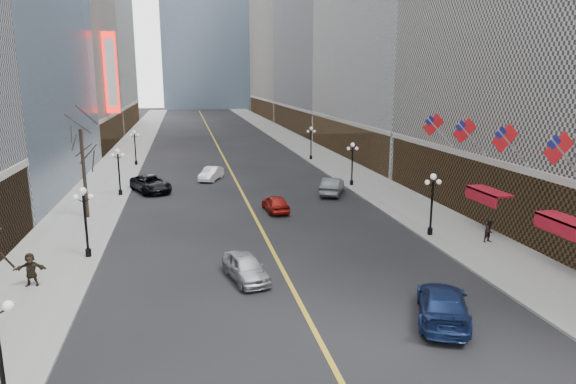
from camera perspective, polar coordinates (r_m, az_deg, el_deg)
name	(u,v)px	position (r m, az deg, el deg)	size (l,w,h in m)	color
sidewalk_east	(319,155)	(76.42, 3.44, 4.12)	(6.00, 230.00, 0.15)	gray
sidewalk_west	(122,161)	(74.39, -17.94, 3.30)	(6.00, 230.00, 0.15)	gray
lane_line	(219,149)	(83.98, -7.65, 4.76)	(0.25, 200.00, 0.02)	gold
bldg_east_c	(349,15)	(115.34, 6.83, 18.93)	(26.60, 40.60, 48.80)	#959597
bldg_east_d	(303,7)	(157.35, 1.73, 19.86)	(26.60, 46.60, 62.80)	#ADA58F
streetlamp_east_1	(432,198)	(38.22, 15.72, -0.62)	(1.26, 0.44, 4.52)	black
streetlamp_east_2	(352,159)	(54.53, 7.16, 3.62)	(1.26, 0.44, 4.52)	black
streetlamp_east_3	(311,140)	(71.66, 2.58, 5.84)	(1.26, 0.44, 4.52)	black
streetlamp_west_1	(85,215)	(34.68, -21.63, -2.38)	(1.26, 0.44, 4.52)	black
streetlamp_west_2	(119,167)	(52.12, -18.30, 2.66)	(1.26, 0.44, 4.52)	black
streetlamp_west_3	(135,144)	(69.84, -16.64, 5.15)	(1.26, 0.44, 4.52)	black
flag_2	(561,151)	(32.78, 28.07, 4.03)	(2.87, 0.12, 2.87)	#B2B2B7
flag_3	(507,141)	(36.74, 23.17, 5.27)	(2.87, 0.12, 2.87)	#B2B2B7
flag_4	(467,133)	(40.93, 19.23, 6.24)	(2.87, 0.12, 2.87)	#B2B2B7
flag_5	(435,127)	(45.29, 16.03, 7.00)	(2.87, 0.12, 2.87)	#B2B2B7
awning_b	(565,222)	(34.06, 28.37, -2.97)	(1.40, 4.00, 0.93)	maroon
awning_c	(487,193)	(40.31, 21.20, -0.07)	(1.40, 4.00, 0.93)	maroon
theatre_marquee	(111,73)	(83.69, -19.07, 12.40)	(2.00, 0.55, 12.00)	red
tree_west_far	(81,143)	(44.08, -21.97, 5.06)	(3.60, 3.60, 7.92)	#2D231C
car_nb_near	(246,267)	(29.67, -4.72, -8.33)	(1.78, 4.43, 1.51)	#B4B7BC
car_nb_mid	(211,174)	(58.43, -8.53, 2.02)	(1.56, 4.48, 1.48)	white
car_nb_far	(151,184)	(53.65, -15.01, 0.89)	(2.76, 5.98, 1.66)	black
car_sb_near	(443,304)	(25.98, 16.82, -11.85)	(2.29, 5.64, 1.64)	navy
car_sb_mid	(275,203)	(44.24, -1.41, -1.26)	(1.74, 4.32, 1.47)	#9E1711
car_sb_far	(332,186)	(50.84, 4.92, 0.66)	(1.79, 5.13, 1.69)	#4E5456
ped_east_walk	(490,231)	(38.23, 21.51, -4.00)	(0.81, 0.45, 1.67)	black
ped_west_far	(31,269)	(31.63, -26.68, -7.69)	(1.74, 0.50, 1.88)	black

